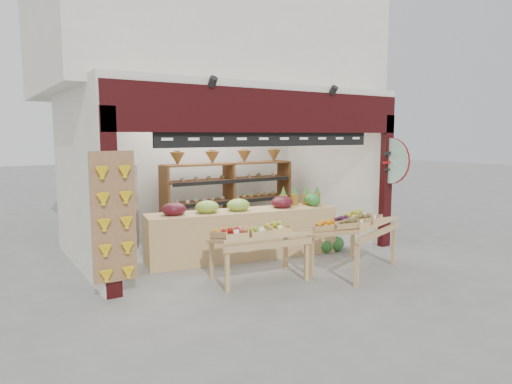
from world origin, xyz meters
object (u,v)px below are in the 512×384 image
object	(u,v)px
watermelon_pile	(327,241)
refrigerator	(115,207)
back_shelving	(229,185)
cardboard_stack	(172,237)
display_table_left	(252,235)
mid_counter	(243,232)
display_table_right	(352,225)

from	to	relation	value
watermelon_pile	refrigerator	bearing A→B (deg)	146.51
back_shelving	cardboard_stack	world-z (taller)	back_shelving
refrigerator	display_table_left	bearing A→B (deg)	-80.62
watermelon_pile	back_shelving	bearing A→B (deg)	114.54
back_shelving	mid_counter	xyz separation A→B (m)	(-0.72, -1.79, -0.66)
mid_counter	watermelon_pile	size ratio (longest dim) A/B	5.35
refrigerator	mid_counter	size ratio (longest dim) A/B	0.47
back_shelving	watermelon_pile	bearing A→B (deg)	-65.46
cardboard_stack	watermelon_pile	bearing A→B (deg)	-32.42
refrigerator	display_table_right	bearing A→B (deg)	-63.71
back_shelving	display_table_left	world-z (taller)	back_shelving
cardboard_stack	refrigerator	bearing A→B (deg)	143.64
refrigerator	mid_counter	distance (m)	2.65
cardboard_stack	mid_counter	bearing A→B (deg)	-55.00
cardboard_stack	watermelon_pile	size ratio (longest dim) A/B	1.57
mid_counter	display_table_right	xyz separation A→B (m)	(1.09, -1.70, 0.30)
back_shelving	cardboard_stack	bearing A→B (deg)	-161.22
back_shelving	display_table_left	xyz separation A→B (m)	(-1.27, -3.00, -0.43)
display_table_left	cardboard_stack	bearing A→B (deg)	97.35
cardboard_stack	mid_counter	world-z (taller)	mid_counter
mid_counter	display_table_right	size ratio (longest dim) A/B	2.01
display_table_right	mid_counter	bearing A→B (deg)	122.55
refrigerator	display_table_left	xyz separation A→B (m)	(1.24, -3.13, -0.13)
refrigerator	cardboard_stack	xyz separation A→B (m)	(0.92, -0.68, -0.58)
cardboard_stack	display_table_right	xyz separation A→B (m)	(1.96, -2.95, 0.53)
mid_counter	display_table_right	world-z (taller)	mid_counter
display_table_left	display_table_right	world-z (taller)	display_table_right
display_table_right	back_shelving	bearing A→B (deg)	96.01
back_shelving	cardboard_stack	distance (m)	1.90
display_table_right	watermelon_pile	distance (m)	1.57
cardboard_stack	display_table_left	xyz separation A→B (m)	(0.32, -2.46, 0.45)
cardboard_stack	display_table_left	bearing A→B (deg)	-82.65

